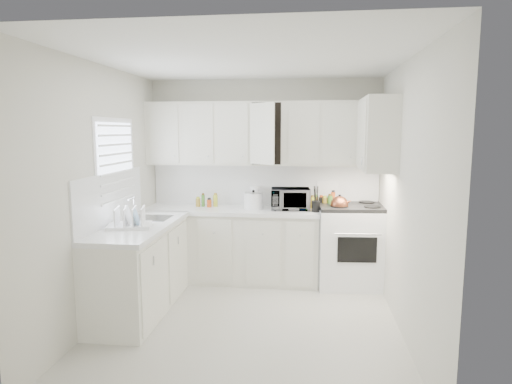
# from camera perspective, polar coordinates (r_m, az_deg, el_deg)

# --- Properties ---
(floor) EXTENTS (3.20, 3.20, 0.00)m
(floor) POSITION_cam_1_polar(r_m,az_deg,el_deg) (4.67, -1.08, -16.60)
(floor) COLOR #B8B6A8
(floor) RESTS_ON ground
(ceiling) EXTENTS (3.20, 3.20, 0.00)m
(ceiling) POSITION_cam_1_polar(r_m,az_deg,el_deg) (4.30, -1.17, 16.77)
(ceiling) COLOR white
(ceiling) RESTS_ON ground
(wall_back) EXTENTS (3.00, 0.00, 3.00)m
(wall_back) POSITION_cam_1_polar(r_m,az_deg,el_deg) (5.87, 1.06, 1.69)
(wall_back) COLOR beige
(wall_back) RESTS_ON ground
(wall_front) EXTENTS (3.00, 0.00, 3.00)m
(wall_front) POSITION_cam_1_polar(r_m,az_deg,el_deg) (2.75, -5.80, -5.58)
(wall_front) COLOR beige
(wall_front) RESTS_ON ground
(wall_left) EXTENTS (0.00, 3.20, 3.20)m
(wall_left) POSITION_cam_1_polar(r_m,az_deg,el_deg) (4.74, -19.38, -0.26)
(wall_left) COLOR beige
(wall_left) RESTS_ON ground
(wall_right) EXTENTS (0.00, 3.20, 3.20)m
(wall_right) POSITION_cam_1_polar(r_m,az_deg,el_deg) (4.35, 18.84, -0.95)
(wall_right) COLOR beige
(wall_right) RESTS_ON ground
(window_blinds) EXTENTS (0.06, 0.96, 1.06)m
(window_blinds) POSITION_cam_1_polar(r_m,az_deg,el_deg) (5.02, -17.54, 3.12)
(window_blinds) COLOR white
(window_blinds) RESTS_ON wall_left
(lower_cabinets_back) EXTENTS (2.22, 0.60, 0.90)m
(lower_cabinets_back) POSITION_cam_1_polar(r_m,az_deg,el_deg) (5.79, -3.14, -6.98)
(lower_cabinets_back) COLOR beige
(lower_cabinets_back) RESTS_ON floor
(lower_cabinets_left) EXTENTS (0.60, 1.60, 0.90)m
(lower_cabinets_left) POSITION_cam_1_polar(r_m,az_deg,el_deg) (4.99, -14.75, -9.71)
(lower_cabinets_left) COLOR beige
(lower_cabinets_left) RESTS_ON floor
(countertop_back) EXTENTS (2.24, 0.64, 0.05)m
(countertop_back) POSITION_cam_1_polar(r_m,az_deg,el_deg) (5.68, -3.20, -2.36)
(countertop_back) COLOR silver
(countertop_back) RESTS_ON lower_cabinets_back
(countertop_left) EXTENTS (0.64, 1.62, 0.05)m
(countertop_left) POSITION_cam_1_polar(r_m,az_deg,el_deg) (4.86, -14.84, -4.38)
(countertop_left) COLOR silver
(countertop_left) RESTS_ON lower_cabinets_left
(backsplash_back) EXTENTS (2.98, 0.02, 0.55)m
(backsplash_back) POSITION_cam_1_polar(r_m,az_deg,el_deg) (5.87, 1.05, 0.96)
(backsplash_back) COLOR silver
(backsplash_back) RESTS_ON wall_back
(backsplash_left) EXTENTS (0.02, 1.60, 0.55)m
(backsplash_left) POSITION_cam_1_polar(r_m,az_deg,el_deg) (4.93, -18.21, -0.80)
(backsplash_left) COLOR silver
(backsplash_left) RESTS_ON wall_left
(upper_cabinets_back) EXTENTS (3.00, 0.33, 0.80)m
(upper_cabinets_back) POSITION_cam_1_polar(r_m,az_deg,el_deg) (5.69, 0.89, 3.52)
(upper_cabinets_back) COLOR beige
(upper_cabinets_back) RESTS_ON wall_back
(upper_cabinets_right) EXTENTS (0.33, 0.90, 0.80)m
(upper_cabinets_right) POSITION_cam_1_polar(r_m,az_deg,el_deg) (5.10, 15.25, 2.72)
(upper_cabinets_right) COLOR beige
(upper_cabinets_right) RESTS_ON wall_right
(sink) EXTENTS (0.42, 0.38, 0.30)m
(sink) POSITION_cam_1_polar(r_m,az_deg,el_deg) (5.15, -13.46, -1.99)
(sink) COLOR gray
(sink) RESTS_ON countertop_left
(stove) EXTENTS (0.90, 0.76, 1.31)m
(stove) POSITION_cam_1_polar(r_m,az_deg,el_deg) (5.68, 12.33, -5.30)
(stove) COLOR white
(stove) RESTS_ON floor
(tea_kettle) EXTENTS (0.33, 0.31, 0.25)m
(tea_kettle) POSITION_cam_1_polar(r_m,az_deg,el_deg) (5.43, 10.73, -1.47)
(tea_kettle) COLOR #953E28
(tea_kettle) RESTS_ON stove
(frying_pan) EXTENTS (0.43, 0.54, 0.04)m
(frying_pan) POSITION_cam_1_polar(r_m,az_deg,el_deg) (5.80, 14.05, -1.96)
(frying_pan) COLOR black
(frying_pan) RESTS_ON stove
(microwave) EXTENTS (0.50, 0.31, 0.33)m
(microwave) POSITION_cam_1_polar(r_m,az_deg,el_deg) (5.58, 4.45, -0.59)
(microwave) COLOR gray
(microwave) RESTS_ON countertop_back
(rice_cooker) EXTENTS (0.29, 0.29, 0.24)m
(rice_cooker) POSITION_cam_1_polar(r_m,az_deg,el_deg) (5.62, -0.34, -0.95)
(rice_cooker) COLOR white
(rice_cooker) RESTS_ON countertop_back
(paper_towel) EXTENTS (0.12, 0.12, 0.27)m
(paper_towel) POSITION_cam_1_polar(r_m,az_deg,el_deg) (5.78, -0.13, -0.55)
(paper_towel) COLOR white
(paper_towel) RESTS_ON countertop_back
(utensil_crock) EXTENTS (0.14, 0.14, 0.33)m
(utensil_crock) POSITION_cam_1_polar(r_m,az_deg,el_deg) (5.44, 7.73, -0.86)
(utensil_crock) COLOR black
(utensil_crock) RESTS_ON countertop_back
(dish_rack) EXTENTS (0.50, 0.42, 0.24)m
(dish_rack) POSITION_cam_1_polar(r_m,az_deg,el_deg) (4.72, -16.08, -2.99)
(dish_rack) COLOR white
(dish_rack) RESTS_ON countertop_left
(spice_left_0) EXTENTS (0.06, 0.06, 0.13)m
(spice_left_0) POSITION_cam_1_polar(r_m,az_deg,el_deg) (5.88, -7.40, -1.16)
(spice_left_0) COLOR olive
(spice_left_0) RESTS_ON countertop_back
(spice_left_1) EXTENTS (0.06, 0.06, 0.13)m
(spice_left_1) POSITION_cam_1_polar(r_m,az_deg,el_deg) (5.78, -6.90, -1.32)
(spice_left_1) COLOR #44812B
(spice_left_1) RESTS_ON countertop_back
(spice_left_2) EXTENTS (0.06, 0.06, 0.13)m
(spice_left_2) POSITION_cam_1_polar(r_m,az_deg,el_deg) (5.85, -5.97, -1.19)
(spice_left_2) COLOR #CC4F1B
(spice_left_2) RESTS_ON countertop_back
(spice_left_3) EXTENTS (0.06, 0.06, 0.13)m
(spice_left_3) POSITION_cam_1_polar(r_m,az_deg,el_deg) (5.74, -5.44, -1.35)
(spice_left_3) COLOR #CAD331
(spice_left_3) RESTS_ON countertop_back
(sauce_right_0) EXTENTS (0.06, 0.06, 0.19)m
(sauce_right_0) POSITION_cam_1_polar(r_m,az_deg,el_deg) (5.74, 6.68, -1.08)
(sauce_right_0) COLOR #CC4F1B
(sauce_right_0) RESTS_ON countertop_back
(sauce_right_1) EXTENTS (0.06, 0.06, 0.19)m
(sauce_right_1) POSITION_cam_1_polar(r_m,az_deg,el_deg) (5.68, 7.23, -1.18)
(sauce_right_1) COLOR #CAD331
(sauce_right_1) RESTS_ON countertop_back
(sauce_right_2) EXTENTS (0.06, 0.06, 0.19)m
(sauce_right_2) POSITION_cam_1_polar(r_m,az_deg,el_deg) (5.74, 7.78, -1.10)
(sauce_right_2) COLOR brown
(sauce_right_2) RESTS_ON countertop_back
(sauce_right_3) EXTENTS (0.06, 0.06, 0.19)m
(sauce_right_3) POSITION_cam_1_polar(r_m,az_deg,el_deg) (5.68, 8.34, -1.20)
(sauce_right_3) COLOR black
(sauce_right_3) RESTS_ON countertop_back
(sauce_right_4) EXTENTS (0.06, 0.06, 0.19)m
(sauce_right_4) POSITION_cam_1_polar(r_m,az_deg,el_deg) (5.74, 8.88, -1.11)
(sauce_right_4) COLOR olive
(sauce_right_4) RESTS_ON countertop_back
(sauce_right_5) EXTENTS (0.06, 0.06, 0.19)m
(sauce_right_5) POSITION_cam_1_polar(r_m,az_deg,el_deg) (5.68, 9.45, -1.22)
(sauce_right_5) COLOR #44812B
(sauce_right_5) RESTS_ON countertop_back
(sauce_right_6) EXTENTS (0.06, 0.06, 0.19)m
(sauce_right_6) POSITION_cam_1_polar(r_m,az_deg,el_deg) (5.75, 9.97, -1.13)
(sauce_right_6) COLOR #CC4F1B
(sauce_right_6) RESTS_ON countertop_back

